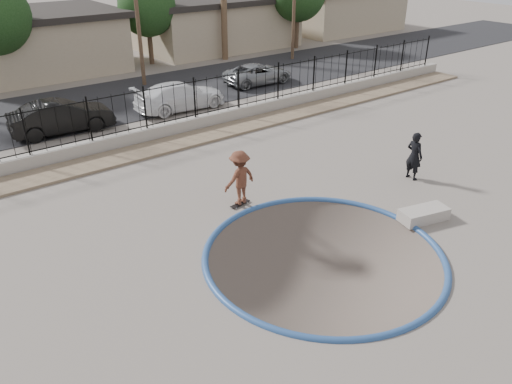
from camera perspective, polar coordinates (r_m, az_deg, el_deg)
The scene contains 19 objects.
ground at distance 24.92m, azimuth -13.66°, elevation 4.49°, with size 120.00×120.00×2.20m, color slate.
bowl_pit at distance 14.66m, azimuth 7.72°, elevation -7.19°, with size 6.84×6.84×1.80m, color #4B4339, non-canonical shape.
coping_ring at distance 14.66m, azimuth 7.72°, elevation -7.19°, with size 7.04×7.04×0.20m, color #294E88.
rock_strip at distance 22.11m, azimuth -10.94°, elevation 5.07°, with size 42.00×1.60×0.11m, color #8A725A.
retaining_wall at distance 22.96m, azimuth -12.26°, elevation 6.44°, with size 42.00×0.45×0.60m, color #9C9389.
fence at distance 22.57m, azimuth -12.56°, elevation 9.28°, with size 40.00×0.04×1.80m.
street at distance 28.99m, azimuth -18.08°, elevation 9.49°, with size 90.00×8.00×0.04m, color black.
house_center at distance 37.46m, azimuth -23.83°, elevation 15.48°, with size 10.60×8.60×3.90m.
house_east at distance 42.95m, azimuth -4.80°, elevation 18.83°, with size 12.60×8.60×3.90m.
house_east_far at distance 51.75m, azimuth 9.21°, elevation 20.03°, with size 11.60×8.60×3.90m.
utility_pole_mid at distance 31.29m, azimuth -13.58°, elevation 20.59°, with size 1.70×0.24×9.50m.
street_tree_mid at distance 37.17m, azimuth -12.38°, elevation 19.92°, with size 3.96×3.96×5.83m.
skater at distance 16.67m, azimuth -1.87°, elevation 1.34°, with size 1.22×0.70×1.90m, color brown.
skateboard at distance 17.08m, azimuth -1.82°, elevation -1.35°, with size 0.81×0.31×0.07m.
videographer at distance 19.52m, azimuth 17.64°, elevation 3.96°, with size 0.67×0.44×1.85m, color black.
concrete_ledge at distance 17.03m, azimuth 18.61°, elevation -2.44°, with size 1.60×0.70×0.40m, color #ABA197.
car_b at distance 24.91m, azimuth -21.34°, elevation 8.03°, with size 1.60×4.59×1.51m, color black.
car_c at distance 26.89m, azimuth -8.67°, elevation 10.81°, with size 1.98×4.88×1.41m, color white.
car_d at distance 31.54m, azimuth 0.23°, elevation 13.37°, with size 2.02×4.39×1.22m, color gray.
Camera 1 is at (-8.76, -9.38, 8.24)m, focal length 35.00 mm.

